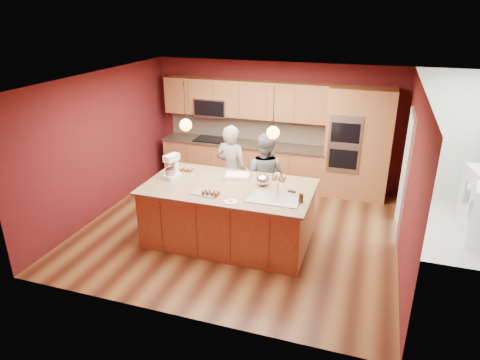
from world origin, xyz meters
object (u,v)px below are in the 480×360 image
(mixing_bowl, at_px, (263,180))
(person_left, at_px, (231,170))
(stand_mixer, at_px, (172,168))
(island, at_px, (230,213))
(person_right, at_px, (264,177))

(mixing_bowl, bearing_deg, person_left, 135.50)
(person_left, height_order, stand_mixer, person_left)
(island, relative_size, person_left, 1.57)
(person_right, bearing_deg, person_left, 7.08)
(island, height_order, stand_mixer, stand_mixer)
(person_right, bearing_deg, island, 79.90)
(island, bearing_deg, person_right, 72.82)
(island, bearing_deg, mixing_bowl, 22.26)
(person_left, height_order, person_right, person_left)
(person_left, xyz_separation_m, stand_mixer, (-0.74, -0.98, 0.32))
(person_left, bearing_deg, mixing_bowl, 145.70)
(stand_mixer, distance_m, mixing_bowl, 1.59)
(mixing_bowl, bearing_deg, island, -157.74)
(person_left, distance_m, stand_mixer, 1.27)
(person_left, bearing_deg, person_right, -169.81)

